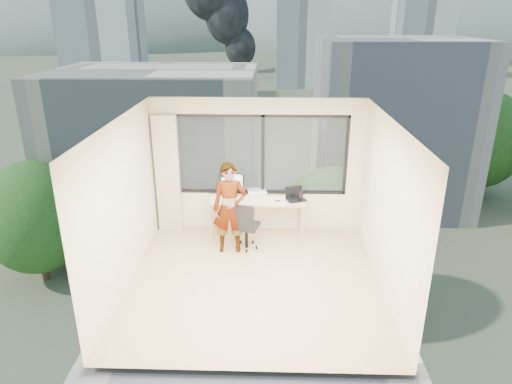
{
  "coord_description": "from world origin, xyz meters",
  "views": [
    {
      "loc": [
        0.23,
        -6.34,
        4.0
      ],
      "look_at": [
        0.0,
        1.0,
        1.15
      ],
      "focal_mm": 32.11,
      "sensor_mm": 36.0,
      "label": 1
    }
  ],
  "objects_px": {
    "monitor": "(232,184)",
    "laptop": "(296,195)",
    "desk": "(257,217)",
    "chair": "(246,224)",
    "person": "(230,208)",
    "game_console": "(257,192)",
    "handbag": "(296,191)"
  },
  "relations": [
    {
      "from": "monitor",
      "to": "laptop",
      "type": "xyz_separation_m",
      "value": [
        1.21,
        -0.16,
        -0.14
      ]
    },
    {
      "from": "game_console",
      "to": "chair",
      "type": "bearing_deg",
      "value": -113.12
    },
    {
      "from": "person",
      "to": "monitor",
      "type": "distance_m",
      "value": 0.77
    },
    {
      "from": "game_console",
      "to": "handbag",
      "type": "height_order",
      "value": "handbag"
    },
    {
      "from": "handbag",
      "to": "chair",
      "type": "bearing_deg",
      "value": -124.0
    },
    {
      "from": "handbag",
      "to": "person",
      "type": "bearing_deg",
      "value": -127.85
    },
    {
      "from": "desk",
      "to": "chair",
      "type": "bearing_deg",
      "value": -108.63
    },
    {
      "from": "desk",
      "to": "laptop",
      "type": "distance_m",
      "value": 0.88
    },
    {
      "from": "laptop",
      "to": "handbag",
      "type": "height_order",
      "value": "laptop"
    },
    {
      "from": "desk",
      "to": "chair",
      "type": "xyz_separation_m",
      "value": [
        -0.18,
        -0.53,
        0.09
      ]
    },
    {
      "from": "person",
      "to": "chair",
      "type": "bearing_deg",
      "value": 16.34
    },
    {
      "from": "laptop",
      "to": "monitor",
      "type": "bearing_deg",
      "value": 152.17
    },
    {
      "from": "chair",
      "to": "game_console",
      "type": "height_order",
      "value": "chair"
    },
    {
      "from": "chair",
      "to": "game_console",
      "type": "bearing_deg",
      "value": 94.16
    },
    {
      "from": "person",
      "to": "laptop",
      "type": "height_order",
      "value": "person"
    },
    {
      "from": "monitor",
      "to": "handbag",
      "type": "bearing_deg",
      "value": 21.89
    },
    {
      "from": "desk",
      "to": "chair",
      "type": "height_order",
      "value": "chair"
    },
    {
      "from": "person",
      "to": "game_console",
      "type": "bearing_deg",
      "value": 60.24
    },
    {
      "from": "person",
      "to": "game_console",
      "type": "height_order",
      "value": "person"
    },
    {
      "from": "laptop",
      "to": "handbag",
      "type": "distance_m",
      "value": 0.23
    },
    {
      "from": "chair",
      "to": "monitor",
      "type": "height_order",
      "value": "monitor"
    },
    {
      "from": "game_console",
      "to": "handbag",
      "type": "distance_m",
      "value": 0.76
    },
    {
      "from": "game_console",
      "to": "laptop",
      "type": "distance_m",
      "value": 0.8
    },
    {
      "from": "desk",
      "to": "person",
      "type": "height_order",
      "value": "person"
    },
    {
      "from": "game_console",
      "to": "person",
      "type": "bearing_deg",
      "value": -128.24
    },
    {
      "from": "person",
      "to": "monitor",
      "type": "xyz_separation_m",
      "value": [
        -0.01,
        0.75,
        0.17
      ]
    },
    {
      "from": "person",
      "to": "laptop",
      "type": "xyz_separation_m",
      "value": [
        1.2,
        0.59,
        0.04
      ]
    },
    {
      "from": "desk",
      "to": "laptop",
      "type": "relative_size",
      "value": 4.93
    },
    {
      "from": "game_console",
      "to": "laptop",
      "type": "bearing_deg",
      "value": -32.57
    },
    {
      "from": "person",
      "to": "laptop",
      "type": "bearing_deg",
      "value": 23.6
    },
    {
      "from": "chair",
      "to": "laptop",
      "type": "bearing_deg",
      "value": 44.51
    },
    {
      "from": "desk",
      "to": "game_console",
      "type": "relative_size",
      "value": 5.23
    }
  ]
}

